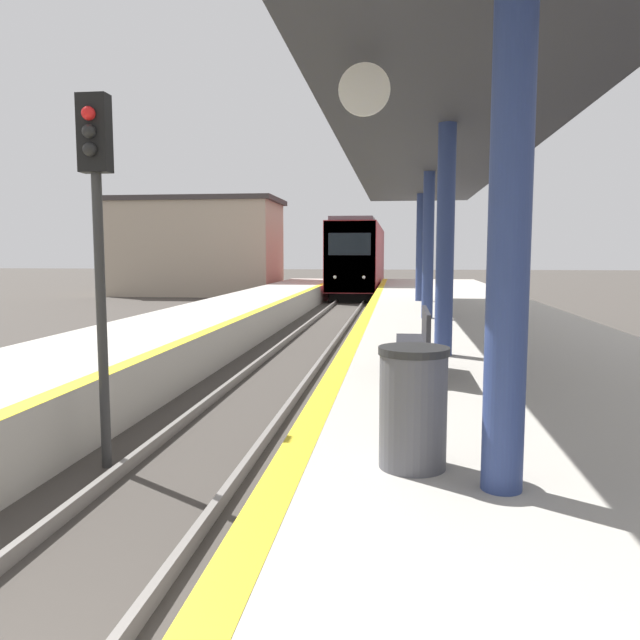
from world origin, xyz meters
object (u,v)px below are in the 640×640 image
object	(u,v)px
signal_near	(97,211)
trash_bin	(413,407)
train	(360,258)
bench	(417,340)

from	to	relation	value
signal_near	trash_bin	distance (m)	4.61
train	bench	distance (m)	32.16
bench	train	bearing A→B (deg)	94.97
signal_near	bench	world-z (taller)	signal_near
train	trash_bin	world-z (taller)	train
signal_near	bench	bearing A→B (deg)	23.87
signal_near	bench	xyz separation A→B (m)	(3.82, 1.69, -1.72)
signal_near	bench	size ratio (longest dim) A/B	2.83
trash_bin	bench	xyz separation A→B (m)	(0.14, 3.87, -0.00)
signal_near	bench	distance (m)	4.52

